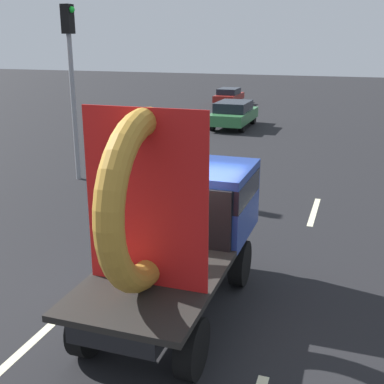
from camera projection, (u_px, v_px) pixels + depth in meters
name	position (u px, v px, depth m)	size (l,w,h in m)	color
ground_plane	(165.00, 295.00, 9.49)	(120.00, 120.00, 0.00)	black
flatbed_truck	(182.00, 215.00, 8.79)	(2.02, 4.83, 3.80)	black
distant_sedan	(234.00, 113.00, 27.15)	(1.86, 4.35, 1.42)	black
traffic_light	(71.00, 69.00, 16.24)	(0.42, 0.36, 5.74)	gray
lane_dash_left_near	(26.00, 348.00, 7.87)	(2.59, 0.16, 0.01)	beige
lane_dash_left_far	(181.00, 207.00, 14.44)	(2.11, 0.16, 0.01)	beige
lane_dash_right_far	(314.00, 211.00, 14.05)	(2.46, 0.16, 0.01)	beige
oncoming_car	(229.00, 96.00, 36.85)	(1.53, 3.58, 1.17)	black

